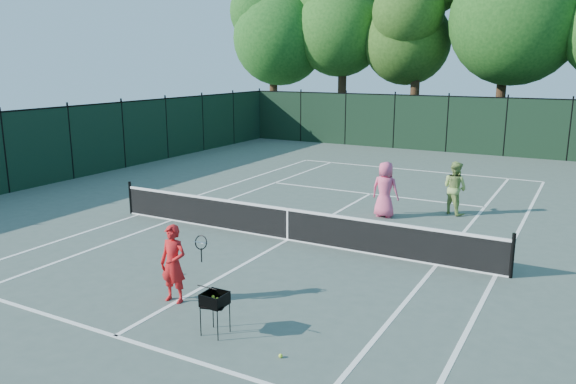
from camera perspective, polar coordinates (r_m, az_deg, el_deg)
The scene contains 21 objects.
ground at distance 15.55m, azimuth -0.05°, elevation -4.89°, with size 90.00×90.00×0.00m, color #45544B.
sideline_doubles_left at distance 18.72m, azimuth -14.92°, elevation -2.23°, with size 0.10×23.77×0.01m, color white.
sideline_doubles_right at distance 13.91m, azimuth 20.36°, elevation -7.93°, with size 0.10×23.77×0.01m, color white.
sideline_singles_left at distance 17.82m, azimuth -11.72°, elevation -2.82°, with size 0.10×23.77×0.01m, color white.
sideline_singles_right at distance 14.14m, azimuth 14.84°, elevation -7.19°, with size 0.10×23.77×0.01m, color white.
baseline_far at distance 26.29m, azimuth 12.59°, elevation 2.21°, with size 10.97×0.10×0.01m, color white.
service_line_near at distance 10.81m, azimuth -17.18°, elevation -13.81°, with size 8.23×0.10×0.01m, color white.
service_line_far at distance 21.18m, azimuth 8.35°, elevation -0.18°, with size 8.23×0.10×0.01m, color white.
center_service_line at distance 15.55m, azimuth -0.05°, elevation -4.88°, with size 0.10×12.80×0.01m, color white.
tennis_net at distance 15.41m, azimuth -0.05°, elevation -3.21°, with size 11.69×0.09×1.06m.
fence_far at distance 31.94m, azimuth 15.87°, elevation 6.60°, with size 24.00×0.05×3.00m, color black.
fence_left at distance 23.36m, azimuth -26.83°, elevation 3.52°, with size 0.05×36.00×3.00m, color black.
tree_0 at distance 40.06m, azimuth -1.53°, elevation 17.82°, with size 6.40×6.40×13.14m.
tree_1 at distance 38.30m, azimuth 5.70°, elevation 18.78°, with size 6.80×6.80×13.98m.
tree_2 at distance 36.33m, azimuth 13.14°, elevation 17.31°, with size 6.00×6.00×12.40m.
coach at distance 11.67m, azimuth -11.56°, elevation -7.15°, with size 0.88×0.64×1.62m.
player_pink at distance 17.91m, azimuth 9.84°, elevation 0.25°, with size 0.88×0.59×1.77m.
player_green at distance 18.79m, azimuth 16.59°, elevation 0.41°, with size 1.04×0.97×1.72m.
ball_hopper at distance 10.24m, azimuth -7.46°, elevation -10.79°, with size 0.51×0.51×0.79m.
loose_ball_near_cart at distance 9.69m, azimuth -0.75°, elevation -16.30°, with size 0.07×0.07×0.07m, color #CBF031.
loose_ball_midcourt at distance 13.33m, azimuth -10.81°, elevation -8.09°, with size 0.07×0.07×0.07m, color #DFF231.
Camera 1 is at (7.16, -12.96, 4.77)m, focal length 35.00 mm.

